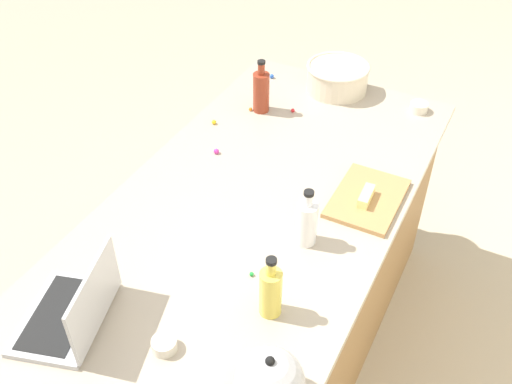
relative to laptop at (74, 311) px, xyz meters
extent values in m
plane|color=#B7A88E|center=(-0.70, 0.22, -0.95)|extent=(12.00, 12.00, 0.00)
cube|color=olive|center=(-0.70, 0.22, -0.51)|extent=(1.92, 0.92, 0.87)
cube|color=tan|center=(-0.70, 0.22, -0.06)|extent=(1.98, 0.98, 0.03)
cube|color=#B7B7BC|center=(0.01, -0.04, -0.04)|extent=(0.36, 0.30, 0.02)
cube|color=black|center=(0.01, -0.05, -0.03)|extent=(0.30, 0.22, 0.00)
cube|color=#B7B7BC|center=(-0.02, 0.07, 0.07)|extent=(0.29, 0.09, 0.20)
cube|color=silver|center=(-0.02, 0.07, 0.07)|extent=(0.26, 0.08, 0.18)
cylinder|color=beige|center=(-1.58, 0.19, 0.01)|extent=(0.28, 0.28, 0.12)
cylinder|color=black|center=(-1.58, 0.19, 0.02)|extent=(0.23, 0.23, 0.10)
torus|color=beige|center=(-1.58, 0.19, 0.07)|extent=(0.29, 0.29, 0.02)
cylinder|color=maroon|center=(-1.26, -0.04, 0.04)|extent=(0.07, 0.07, 0.18)
cylinder|color=maroon|center=(-1.26, -0.04, 0.15)|extent=(0.03, 0.03, 0.05)
cylinder|color=black|center=(-1.26, -0.04, 0.19)|extent=(0.03, 0.03, 0.01)
cylinder|color=#DBC64C|center=(-0.29, 0.48, 0.03)|extent=(0.07, 0.07, 0.16)
cylinder|color=#DBC64C|center=(-0.29, 0.48, 0.14)|extent=(0.03, 0.03, 0.05)
cylinder|color=black|center=(-0.29, 0.48, 0.17)|extent=(0.03, 0.03, 0.01)
cylinder|color=white|center=(-0.60, 0.46, 0.03)|extent=(0.07, 0.07, 0.16)
cylinder|color=white|center=(-0.60, 0.46, 0.13)|extent=(0.03, 0.03, 0.04)
cylinder|color=black|center=(-0.60, 0.46, 0.16)|extent=(0.03, 0.03, 0.01)
sphere|color=#ADADB2|center=(-0.03, 0.61, 0.03)|extent=(0.18, 0.18, 0.18)
sphere|color=black|center=(-0.03, 0.61, 0.13)|extent=(0.02, 0.02, 0.02)
cube|color=#AD7F4C|center=(-0.90, 0.57, -0.04)|extent=(0.33, 0.23, 0.02)
cube|color=#F4E58C|center=(-0.87, 0.57, -0.01)|extent=(0.11, 0.04, 0.04)
cylinder|color=beige|center=(-1.57, 0.58, -0.03)|extent=(0.08, 0.08, 0.04)
cylinder|color=beige|center=(-0.04, 0.28, -0.03)|extent=(0.07, 0.07, 0.04)
sphere|color=red|center=(-1.31, 0.09, -0.04)|extent=(0.02, 0.02, 0.02)
sphere|color=blue|center=(-1.54, -0.12, -0.04)|extent=(0.02, 0.02, 0.02)
sphere|color=red|center=(-0.12, 0.58, -0.04)|extent=(0.02, 0.02, 0.02)
sphere|color=yellow|center=(-1.07, -0.17, -0.04)|extent=(0.02, 0.02, 0.02)
sphere|color=orange|center=(-1.24, -0.08, -0.04)|extent=(0.02, 0.02, 0.02)
sphere|color=#CC3399|center=(-0.89, -0.05, -0.04)|extent=(0.02, 0.02, 0.02)
sphere|color=green|center=(-0.39, 0.37, -0.04)|extent=(0.01, 0.01, 0.01)
camera|label=1|loc=(0.70, 0.94, 1.33)|focal=40.98mm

